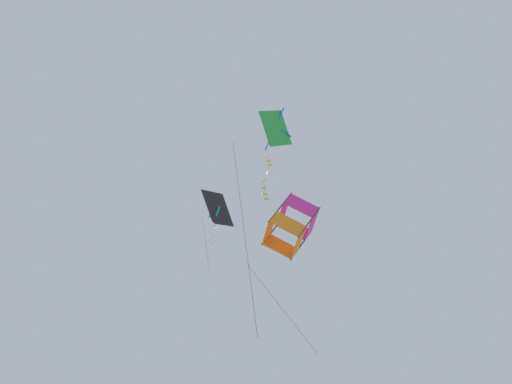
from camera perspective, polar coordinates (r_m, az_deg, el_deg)
name	(u,v)px	position (r m, az deg, el deg)	size (l,w,h in m)	color
kite_delta_far_centre	(217,209)	(38.69, -3.19, -1.41)	(0.88, 2.34, 4.69)	black
kite_box_mid_left	(291,226)	(28.49, 2.84, -2.77)	(3.46, 2.77, 6.48)	#DB2D93
kite_diamond_upper_right	(275,130)	(25.33, 1.55, 5.02)	(1.63, 1.85, 9.18)	green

